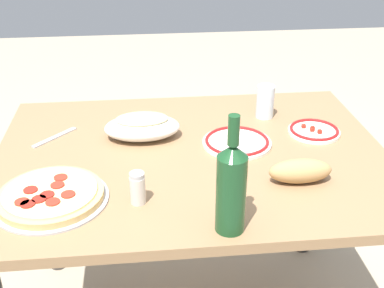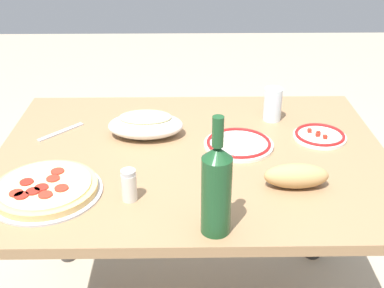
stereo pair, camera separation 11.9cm
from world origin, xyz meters
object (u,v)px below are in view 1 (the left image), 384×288
object	(u,v)px
pepperoni_pizza	(51,196)
baked_pasta_dish	(142,126)
side_plate_near	(237,142)
spice_shaker	(138,188)
wine_bottle	(231,186)
side_plate_far	(314,131)
water_glass	(265,102)
bread_loaf	(300,171)
dining_table	(192,187)

from	to	relation	value
pepperoni_pizza	baked_pasta_dish	size ratio (longest dim) A/B	1.23
side_plate_near	spice_shaker	world-z (taller)	spice_shaker
wine_bottle	side_plate_far	distance (m)	0.60
water_glass	side_plate_near	bearing A→B (deg)	-124.42
pepperoni_pizza	baked_pasta_dish	world-z (taller)	baked_pasta_dish
side_plate_far	bread_loaf	bearing A→B (deg)	-115.40
water_glass	bread_loaf	xyz separation A→B (m)	(-0.00, -0.43, -0.02)
water_glass	side_plate_far	world-z (taller)	water_glass
pepperoni_pizza	spice_shaker	bearing A→B (deg)	-7.94
baked_pasta_dish	wine_bottle	distance (m)	0.54
bread_loaf	spice_shaker	world-z (taller)	spice_shaker
water_glass	side_plate_far	size ratio (longest dim) A/B	0.68
pepperoni_pizza	side_plate_near	distance (m)	0.59
side_plate_far	wine_bottle	bearing A→B (deg)	-127.43
side_plate_near	side_plate_far	distance (m)	0.27
water_glass	spice_shaker	size ratio (longest dim) A/B	1.31
dining_table	side_plate_far	world-z (taller)	side_plate_far
pepperoni_pizza	side_plate_near	world-z (taller)	pepperoni_pizza
dining_table	baked_pasta_dish	xyz separation A→B (m)	(-0.15, 0.12, 0.17)
pepperoni_pizza	bread_loaf	distance (m)	0.66
wine_bottle	water_glass	world-z (taller)	wine_bottle
baked_pasta_dish	wine_bottle	xyz separation A→B (m)	(0.20, -0.50, 0.08)
wine_bottle	side_plate_far	size ratio (longest dim) A/B	1.75
pepperoni_pizza	wine_bottle	world-z (taller)	wine_bottle
baked_pasta_dish	bread_loaf	xyz separation A→B (m)	(0.42, -0.31, -0.01)
baked_pasta_dish	water_glass	bearing A→B (deg)	15.08
dining_table	pepperoni_pizza	bearing A→B (deg)	-150.82
baked_pasta_dish	side_plate_near	xyz separation A→B (m)	(0.29, -0.08, -0.03)
water_glass	spice_shaker	bearing A→B (deg)	-132.59
pepperoni_pizza	spice_shaker	world-z (taller)	spice_shaker
water_glass	baked_pasta_dish	bearing A→B (deg)	-164.92
dining_table	bread_loaf	distance (m)	0.37
dining_table	spice_shaker	size ratio (longest dim) A/B	13.62
bread_loaf	side_plate_near	bearing A→B (deg)	119.21
wine_bottle	side_plate_near	distance (m)	0.45
side_plate_near	spice_shaker	xyz separation A→B (m)	(-0.31, -0.29, 0.03)
water_glass	dining_table	bearing A→B (deg)	-139.95
wine_bottle	spice_shaker	size ratio (longest dim) A/B	3.39
side_plate_far	spice_shaker	xyz separation A→B (m)	(-0.57, -0.34, 0.03)
spice_shaker	dining_table	bearing A→B (deg)	56.43
pepperoni_pizza	side_plate_far	world-z (taller)	pepperoni_pizza
dining_table	water_glass	xyz separation A→B (m)	(0.28, 0.23, 0.18)
water_glass	side_plate_near	size ratio (longest dim) A/B	0.53
pepperoni_pizza	spice_shaker	size ratio (longest dim) A/B	3.40
side_plate_far	side_plate_near	bearing A→B (deg)	-169.07
dining_table	pepperoni_pizza	world-z (taller)	pepperoni_pizza
baked_pasta_dish	side_plate_near	size ratio (longest dim) A/B	1.11
baked_pasta_dish	water_glass	distance (m)	0.44
side_plate_near	side_plate_far	size ratio (longest dim) A/B	1.28
baked_pasta_dish	bread_loaf	distance (m)	0.53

